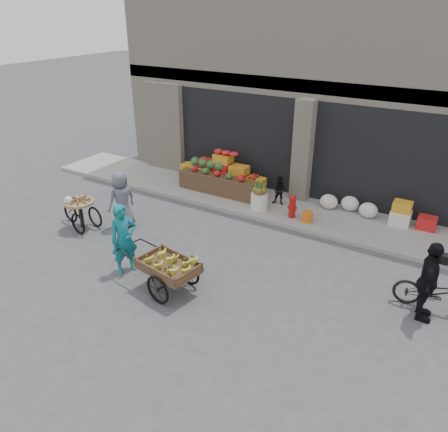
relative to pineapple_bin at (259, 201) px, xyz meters
The scene contains 15 objects.
ground 3.70m from the pineapple_bin, 78.23° to the right, with size 80.00×80.00×0.00m, color #424244.
sidewalk 0.95m from the pineapple_bin, 33.69° to the left, with size 18.00×2.20×0.12m, color gray.
building 5.41m from the pineapple_bin, 80.40° to the left, with size 14.00×6.45×7.00m.
fruit_display 1.92m from the pineapple_bin, 155.76° to the left, with size 3.10×1.12×1.24m.
pineapple_bin is the anchor object (origin of this frame).
fire_hydrant 1.11m from the pineapple_bin, ahead, with size 0.22×0.22×0.71m.
orange_bucket 1.61m from the pineapple_bin, ahead, with size 0.32×0.32×0.30m, color orange.
right_bay_goods 3.54m from the pineapple_bin, 18.10° to the left, with size 3.35×0.60×0.70m.
seated_person 0.75m from the pineapple_bin, 56.31° to the left, with size 0.45×0.35×0.93m, color black.
banana_cart 4.71m from the pineapple_bin, 88.88° to the right, with size 2.35×1.26×0.94m.
vendor_woman 4.76m from the pineapple_bin, 105.26° to the right, with size 0.63×0.41×1.72m, color #0F7179.
tricycle_cart 5.26m from the pineapple_bin, 137.63° to the right, with size 1.46×0.96×0.95m.
vendor_grey 4.10m from the pineapple_bin, 135.52° to the right, with size 0.81×0.53×1.66m, color slate.
bicycle 5.84m from the pineapple_bin, 24.32° to the right, with size 0.60×1.72×0.90m, color black.
cyclist 5.86m from the pineapple_bin, 28.71° to the right, with size 1.02×0.42×1.74m, color black.
Camera 1 is at (4.59, -7.41, 5.81)m, focal length 35.00 mm.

